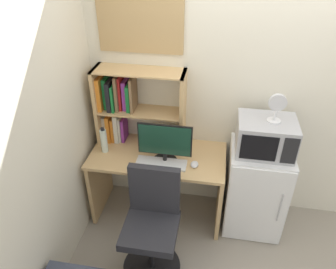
{
  "coord_description": "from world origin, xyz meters",
  "views": [
    {
      "loc": [
        -0.43,
        -2.66,
        2.53
      ],
      "look_at": [
        -0.83,
        -0.33,
        0.99
      ],
      "focal_mm": 34.89,
      "sensor_mm": 36.0,
      "label": 1
    }
  ],
  "objects_px": {
    "hutch_bookshelf": "(126,105)",
    "monitor": "(165,143)",
    "keyboard": "(161,163)",
    "desk_fan": "(277,107)",
    "wall_corkboard": "(140,24)",
    "water_bottle": "(104,141)",
    "desk_chair": "(152,229)",
    "mini_fridge": "(255,189)",
    "computer_mouse": "(194,164)",
    "microwave": "(266,136)"
  },
  "relations": [
    {
      "from": "mini_fridge",
      "to": "wall_corkboard",
      "type": "distance_m",
      "value": 1.79
    },
    {
      "from": "mini_fridge",
      "to": "desk_fan",
      "type": "distance_m",
      "value": 0.88
    },
    {
      "from": "keyboard",
      "to": "mini_fridge",
      "type": "xyz_separation_m",
      "value": [
        0.86,
        0.15,
        -0.3
      ]
    },
    {
      "from": "hutch_bookshelf",
      "to": "wall_corkboard",
      "type": "height_order",
      "value": "wall_corkboard"
    },
    {
      "from": "keyboard",
      "to": "desk_fan",
      "type": "height_order",
      "value": "desk_fan"
    },
    {
      "from": "keyboard",
      "to": "desk_chair",
      "type": "height_order",
      "value": "desk_chair"
    },
    {
      "from": "monitor",
      "to": "wall_corkboard",
      "type": "height_order",
      "value": "wall_corkboard"
    },
    {
      "from": "wall_corkboard",
      "to": "mini_fridge",
      "type": "bearing_deg",
      "value": -14.13
    },
    {
      "from": "hutch_bookshelf",
      "to": "monitor",
      "type": "height_order",
      "value": "hutch_bookshelf"
    },
    {
      "from": "monitor",
      "to": "computer_mouse",
      "type": "bearing_deg",
      "value": -4.37
    },
    {
      "from": "computer_mouse",
      "to": "mini_fridge",
      "type": "xyz_separation_m",
      "value": [
        0.57,
        0.12,
        -0.31
      ]
    },
    {
      "from": "keyboard",
      "to": "computer_mouse",
      "type": "distance_m",
      "value": 0.29
    },
    {
      "from": "keyboard",
      "to": "microwave",
      "type": "distance_m",
      "value": 0.92
    },
    {
      "from": "hutch_bookshelf",
      "to": "desk_chair",
      "type": "xyz_separation_m",
      "value": [
        0.39,
        -0.79,
        -0.69
      ]
    },
    {
      "from": "keyboard",
      "to": "desk_fan",
      "type": "relative_size",
      "value": 1.81
    },
    {
      "from": "monitor",
      "to": "desk_fan",
      "type": "bearing_deg",
      "value": 6.54
    },
    {
      "from": "monitor",
      "to": "mini_fridge",
      "type": "relative_size",
      "value": 0.53
    },
    {
      "from": "computer_mouse",
      "to": "desk_fan",
      "type": "xyz_separation_m",
      "value": [
        0.61,
        0.12,
        0.56
      ]
    },
    {
      "from": "monitor",
      "to": "wall_corkboard",
      "type": "bearing_deg",
      "value": 125.22
    },
    {
      "from": "computer_mouse",
      "to": "water_bottle",
      "type": "relative_size",
      "value": 0.38
    },
    {
      "from": "monitor",
      "to": "keyboard",
      "type": "bearing_deg",
      "value": -118.11
    },
    {
      "from": "hutch_bookshelf",
      "to": "microwave",
      "type": "distance_m",
      "value": 1.26
    },
    {
      "from": "monitor",
      "to": "water_bottle",
      "type": "relative_size",
      "value": 1.87
    },
    {
      "from": "monitor",
      "to": "desk_chair",
      "type": "distance_m",
      "value": 0.72
    },
    {
      "from": "hutch_bookshelf",
      "to": "computer_mouse",
      "type": "distance_m",
      "value": 0.82
    },
    {
      "from": "monitor",
      "to": "microwave",
      "type": "bearing_deg",
      "value": 7.19
    },
    {
      "from": "hutch_bookshelf",
      "to": "microwave",
      "type": "bearing_deg",
      "value": -7.76
    },
    {
      "from": "desk_fan",
      "to": "wall_corkboard",
      "type": "xyz_separation_m",
      "value": [
        -1.14,
        0.28,
        0.51
      ]
    },
    {
      "from": "water_bottle",
      "to": "desk_fan",
      "type": "height_order",
      "value": "desk_fan"
    },
    {
      "from": "keyboard",
      "to": "computer_mouse",
      "type": "height_order",
      "value": "computer_mouse"
    },
    {
      "from": "monitor",
      "to": "water_bottle",
      "type": "bearing_deg",
      "value": 174.06
    },
    {
      "from": "mini_fridge",
      "to": "wall_corkboard",
      "type": "bearing_deg",
      "value": 165.87
    },
    {
      "from": "monitor",
      "to": "microwave",
      "type": "xyz_separation_m",
      "value": [
        0.84,
        0.11,
        0.1
      ]
    },
    {
      "from": "monitor",
      "to": "desk_fan",
      "type": "xyz_separation_m",
      "value": [
        0.88,
        0.1,
        0.38
      ]
    },
    {
      "from": "monitor",
      "to": "wall_corkboard",
      "type": "distance_m",
      "value": 1.01
    },
    {
      "from": "hutch_bookshelf",
      "to": "keyboard",
      "type": "distance_m",
      "value": 0.62
    },
    {
      "from": "computer_mouse",
      "to": "desk_fan",
      "type": "distance_m",
      "value": 0.84
    },
    {
      "from": "mini_fridge",
      "to": "desk_chair",
      "type": "height_order",
      "value": "desk_chair"
    },
    {
      "from": "hutch_bookshelf",
      "to": "water_bottle",
      "type": "height_order",
      "value": "hutch_bookshelf"
    },
    {
      "from": "keyboard",
      "to": "mini_fridge",
      "type": "distance_m",
      "value": 0.92
    },
    {
      "from": "water_bottle",
      "to": "desk_fan",
      "type": "bearing_deg",
      "value": 1.59
    },
    {
      "from": "hutch_bookshelf",
      "to": "desk_fan",
      "type": "xyz_separation_m",
      "value": [
        1.28,
        -0.17,
        0.19
      ]
    },
    {
      "from": "water_bottle",
      "to": "hutch_bookshelf",
      "type": "bearing_deg",
      "value": 51.4
    },
    {
      "from": "keyboard",
      "to": "wall_corkboard",
      "type": "height_order",
      "value": "wall_corkboard"
    },
    {
      "from": "computer_mouse",
      "to": "desk_fan",
      "type": "relative_size",
      "value": 0.39
    },
    {
      "from": "microwave",
      "to": "desk_fan",
      "type": "height_order",
      "value": "desk_fan"
    },
    {
      "from": "hutch_bookshelf",
      "to": "water_bottle",
      "type": "distance_m",
      "value": 0.38
    },
    {
      "from": "keyboard",
      "to": "water_bottle",
      "type": "height_order",
      "value": "water_bottle"
    },
    {
      "from": "hutch_bookshelf",
      "to": "monitor",
      "type": "distance_m",
      "value": 0.52
    },
    {
      "from": "hutch_bookshelf",
      "to": "monitor",
      "type": "xyz_separation_m",
      "value": [
        0.41,
        -0.27,
        -0.19
      ]
    }
  ]
}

